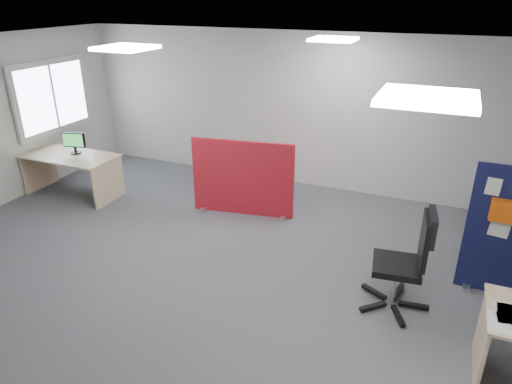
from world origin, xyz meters
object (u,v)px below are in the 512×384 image
(second_desk, at_px, (73,164))
(office_chair, at_px, (410,256))
(red_divider, at_px, (243,179))
(monitor_second, at_px, (74,142))

(second_desk, relative_size, office_chair, 1.35)
(red_divider, relative_size, office_chair, 1.35)
(monitor_second, bearing_deg, red_divider, -5.71)
(red_divider, xyz_separation_m, second_desk, (-3.02, -0.44, -0.04))
(second_desk, bearing_deg, red_divider, 8.30)
(second_desk, distance_m, office_chair, 5.77)
(red_divider, xyz_separation_m, office_chair, (2.66, -1.46, 0.08))
(monitor_second, relative_size, office_chair, 0.34)
(monitor_second, bearing_deg, second_desk, -130.74)
(second_desk, height_order, monitor_second, monitor_second)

